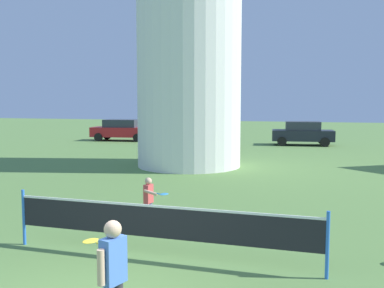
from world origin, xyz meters
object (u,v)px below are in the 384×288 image
Objects in this scene: parked_car_blue at (202,131)px; parked_car_black at (303,133)px; tennis_net at (159,222)px; player_near at (112,270)px; parked_car_red at (122,130)px; player_far at (149,198)px.

parked_car_black is (6.93, -0.16, -0.00)m from parked_car_blue.
parked_car_black is at bearing -1.32° from parked_car_blue.
player_near is at bearing -81.68° from tennis_net.
tennis_net is 22.24m from parked_car_black.
parked_car_blue reaches higher than tennis_net.
tennis_net is at bearing -62.22° from parked_car_red.
parked_car_black is (1.11, 24.64, 0.01)m from player_near.
parked_car_red is at bearing 116.02° from player_near.
parked_car_blue is at bearing 178.68° from parked_car_black.
parked_car_red is at bearing 117.88° from player_far.
player_far is 20.76m from parked_car_blue.
tennis_net is 4.10× the size of player_near.
parked_car_black is (2.52, 20.12, 0.19)m from player_far.
parked_car_black reaches higher than player_far.
player_near is 4.74m from player_far.
tennis_net is 1.41× the size of parked_car_black.
parked_car_black is at bearing 1.84° from parked_car_red.
parked_car_red is 1.10× the size of parked_car_black.
player_near is at bearing -76.80° from parked_car_blue.
parked_car_red is at bearing -178.16° from parked_car_black.
player_far is 20.28m from parked_car_black.
tennis_net is 2.48m from player_near.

